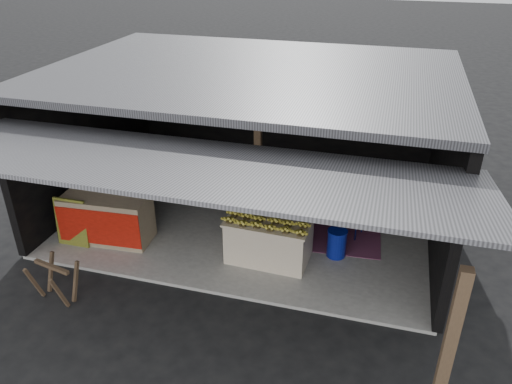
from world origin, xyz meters
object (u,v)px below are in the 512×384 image
(sawhorse, at_px, (54,278))
(plastic_chair, at_px, (354,209))
(banana_table, at_px, (269,239))
(water_barrel, at_px, (337,244))
(white_crate, at_px, (278,211))
(neighbor_stall, at_px, (107,216))

(sawhorse, xyz_separation_m, plastic_chair, (4.26, 3.17, 0.15))
(banana_table, distance_m, water_barrel, 1.20)
(sawhorse, bearing_deg, white_crate, 54.44)
(neighbor_stall, distance_m, water_barrel, 4.18)
(plastic_chair, bearing_deg, sawhorse, -126.47)
(sawhorse, bearing_deg, plastic_chair, 48.60)
(neighbor_stall, distance_m, sawhorse, 1.73)
(sawhorse, height_order, water_barrel, sawhorse)
(neighbor_stall, bearing_deg, white_crate, 13.66)
(water_barrel, bearing_deg, white_crate, 162.62)
(white_crate, distance_m, plastic_chair, 1.44)
(white_crate, height_order, sawhorse, white_crate)
(neighbor_stall, bearing_deg, banana_table, -0.35)
(neighbor_stall, height_order, plastic_chair, neighbor_stall)
(neighbor_stall, distance_m, plastic_chair, 4.56)
(banana_table, bearing_deg, plastic_chair, 46.17)
(white_crate, xyz_separation_m, neighbor_stall, (-2.98, -0.94, -0.04))
(white_crate, xyz_separation_m, sawhorse, (-2.91, -2.67, -0.18))
(neighbor_stall, relative_size, plastic_chair, 1.89)
(white_crate, height_order, neighbor_stall, neighbor_stall)
(banana_table, bearing_deg, white_crate, 94.71)
(banana_table, height_order, white_crate, white_crate)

